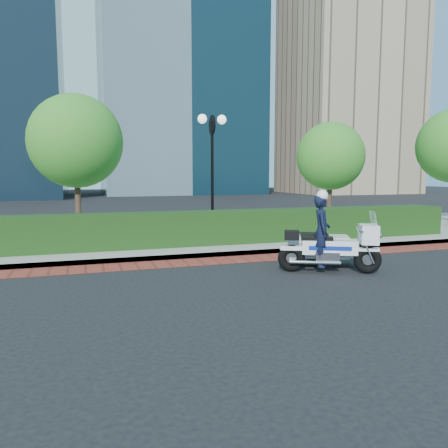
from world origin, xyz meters
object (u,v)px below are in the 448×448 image
object	(u,v)px
lamppost	(212,156)
police_motorcycle	(324,242)
tree_b	(76,141)
tree_c	(331,156)

from	to	relation	value
lamppost	police_motorcycle	distance (m)	6.07
tree_b	tree_c	size ratio (longest dim) A/B	1.14
lamppost	tree_b	xyz separation A→B (m)	(-4.50, 1.30, 0.48)
lamppost	tree_b	distance (m)	4.71
lamppost	tree_c	world-z (taller)	tree_c
tree_c	police_motorcycle	bearing A→B (deg)	-122.31
lamppost	police_motorcycle	bearing A→B (deg)	-77.59
lamppost	tree_c	distance (m)	5.65
tree_b	tree_c	distance (m)	10.01
lamppost	tree_b	size ratio (longest dim) A/B	0.86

